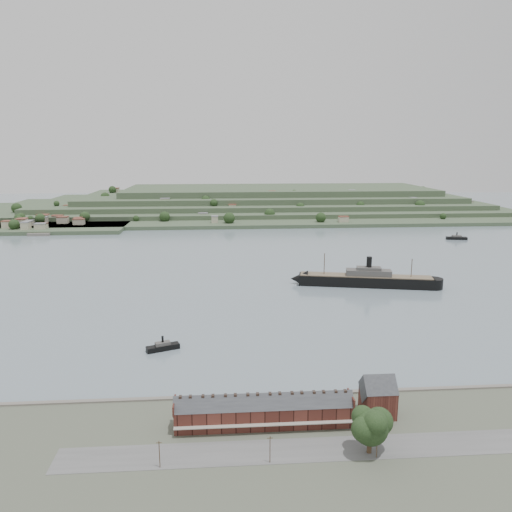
{
  "coord_description": "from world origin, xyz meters",
  "views": [
    {
      "loc": [
        -23.0,
        -308.67,
        86.9
      ],
      "look_at": [
        2.46,
        30.0,
        13.25
      ],
      "focal_mm": 35.0,
      "sensor_mm": 36.0,
      "label": 1
    }
  ],
  "objects": [
    {
      "name": "ground",
      "position": [
        0.0,
        0.0,
        0.0
      ],
      "size": [
        1400.0,
        1400.0,
        0.0
      ],
      "primitive_type": "plane",
      "color": "slate",
      "rests_on": "ground"
    },
    {
      "name": "near_shore",
      "position": [
        0.0,
        -186.75,
        1.01
      ],
      "size": [
        220.0,
        80.0,
        2.6
      ],
      "color": "#4C5142",
      "rests_on": "ground"
    },
    {
      "name": "terrace_row",
      "position": [
        -10.0,
        -168.02,
        6.84
      ],
      "size": [
        55.6,
        9.8,
        11.07
      ],
      "color": "#431D18",
      "rests_on": "ground"
    },
    {
      "name": "gabled_building",
      "position": [
        27.5,
        -164.0,
        8.19
      ],
      "size": [
        10.4,
        10.18,
        14.09
      ],
      "color": "#431D18",
      "rests_on": "ground"
    },
    {
      "name": "far_peninsula",
      "position": [
        27.91,
        393.1,
        11.88
      ],
      "size": [
        760.0,
        309.0,
        30.0
      ],
      "color": "#31462E",
      "rests_on": "ground"
    },
    {
      "name": "steamship",
      "position": [
        68.05,
        -4.93,
        4.26
      ],
      "size": [
        95.34,
        29.97,
        23.09
      ],
      "color": "black",
      "rests_on": "ground"
    },
    {
      "name": "tugboat",
      "position": [
        -48.41,
        -100.77,
        1.59
      ],
      "size": [
        14.85,
        8.94,
        6.5
      ],
      "color": "black",
      "rests_on": "ground"
    },
    {
      "name": "ferry_east",
      "position": [
        207.06,
        151.72,
        1.74
      ],
      "size": [
        19.93,
        8.72,
        7.23
      ],
      "color": "black",
      "rests_on": "ground"
    },
    {
      "name": "fig_tree",
      "position": [
        18.95,
        -184.96,
        10.66
      ],
      "size": [
        12.71,
        11.01,
        14.19
      ],
      "color": "#453120",
      "rests_on": "ground"
    }
  ]
}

